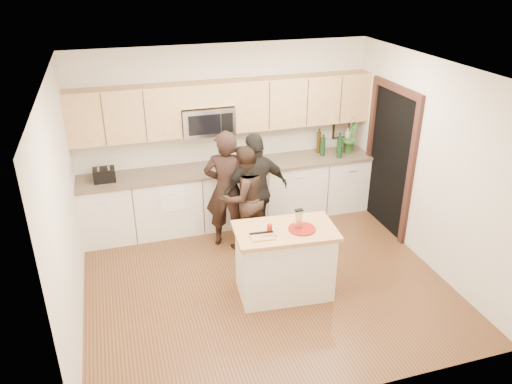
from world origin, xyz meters
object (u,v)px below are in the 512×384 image
object	(u,v)px
woman_center	(244,197)
island	(285,261)
toaster	(104,175)
woman_right	(256,191)
woman_left	(227,190)

from	to	relation	value
woman_center	island	bearing A→B (deg)	79.95
island	toaster	distance (m)	2.87
woman_center	woman_right	bearing A→B (deg)	166.08
island	woman_right	world-z (taller)	woman_right
woman_right	island	bearing A→B (deg)	80.66
woman_left	woman_center	size ratio (longest dim) A/B	1.13
toaster	woman_left	xyz separation A→B (m)	(1.61, -0.63, -0.17)
woman_right	toaster	bearing A→B (deg)	-28.79
toaster	woman_center	world-z (taller)	woman_center
woman_left	woman_right	xyz separation A→B (m)	(0.40, -0.10, -0.03)
island	woman_right	size ratio (longest dim) A/B	0.75
woman_center	woman_right	world-z (taller)	woman_right
island	woman_right	xyz separation A→B (m)	(0.01, 1.25, 0.38)
toaster	woman_right	world-z (taller)	woman_right
woman_center	woman_right	xyz separation A→B (m)	(0.18, 0.01, 0.07)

